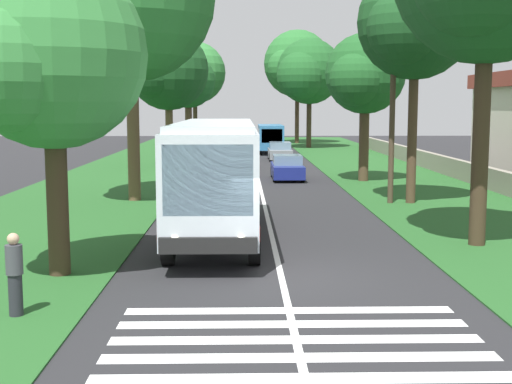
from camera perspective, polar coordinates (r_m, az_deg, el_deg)
ground at (r=17.40m, az=2.08°, el=-6.95°), size 160.00×160.00×0.00m
grass_verge_left at (r=32.92m, az=-13.87°, el=-0.40°), size 120.00×8.00×0.04m
grass_verge_right at (r=33.41m, az=14.75°, el=-0.32°), size 120.00×8.00×0.04m
centre_line at (r=32.14m, az=0.55°, el=-0.40°), size 110.00×0.16×0.01m
coach_bus at (r=22.12m, az=-3.32°, el=1.73°), size 11.16×2.62×3.73m
zebra_crossing at (r=12.42m, az=3.50°, el=-12.80°), size 4.95×6.80×0.01m
trailing_car_0 at (r=39.67m, az=2.60°, el=2.00°), size 4.30×1.78×1.43m
trailing_car_1 at (r=45.99m, az=-2.14°, el=2.71°), size 4.30×1.78×1.43m
trailing_car_2 at (r=53.69m, az=1.99°, el=3.36°), size 4.30×1.78×1.43m
trailing_minibus_0 at (r=61.28m, az=1.21°, el=4.66°), size 6.00×2.14×2.53m
roadside_tree_left_0 at (r=31.32m, az=-10.74°, el=15.33°), size 8.68×7.38×12.60m
roadside_tree_left_1 at (r=60.17m, az=-5.74°, el=9.02°), size 5.30×4.67×8.65m
roadside_tree_left_2 at (r=17.59m, az=-17.00°, el=10.46°), size 5.33×4.62×7.75m
roadside_tree_left_3 at (r=48.60m, az=-7.35°, el=9.78°), size 6.60×5.53×9.39m
roadside_tree_left_4 at (r=77.66m, az=-5.26°, el=9.66°), size 8.56×6.89×11.24m
roadside_tree_right_1 at (r=69.31m, az=4.26°, el=9.76°), size 8.14×6.58×10.80m
roadside_tree_right_2 at (r=77.72m, az=3.32°, el=10.43°), size 8.74×7.43×12.53m
roadside_tree_right_3 at (r=39.05m, az=8.84°, el=9.43°), size 5.48×4.46×8.19m
roadside_tree_right_4 at (r=30.57m, az=12.83°, el=13.36°), size 5.75×4.91×10.19m
utility_pole at (r=30.15m, az=11.23°, el=6.69°), size 0.24×1.40×7.75m
roadside_wall at (r=39.10m, az=17.57°, el=1.48°), size 70.00×0.40×1.09m
pedestrian at (r=14.67m, az=-19.37°, el=-6.38°), size 0.34×0.34×1.69m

